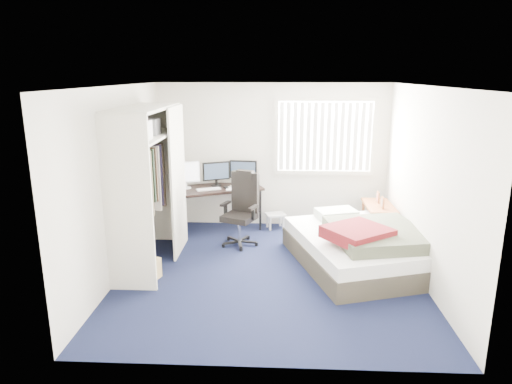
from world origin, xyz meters
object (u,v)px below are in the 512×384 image
(office_chair, at_px, (242,216))
(nightstand, at_px, (379,209))
(bed, at_px, (360,246))
(desk, at_px, (215,186))

(office_chair, bearing_deg, nightstand, 7.18)
(office_chair, relative_size, nightstand, 1.35)
(office_chair, distance_m, bed, 1.91)
(desk, distance_m, office_chair, 0.90)
(desk, xyz_separation_m, office_chair, (0.50, -0.66, -0.33))
(office_chair, distance_m, nightstand, 2.23)
(desk, distance_m, bed, 2.71)
(desk, bearing_deg, bed, -32.91)
(desk, height_order, nightstand, desk)
(desk, xyz_separation_m, nightstand, (2.72, -0.38, -0.26))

